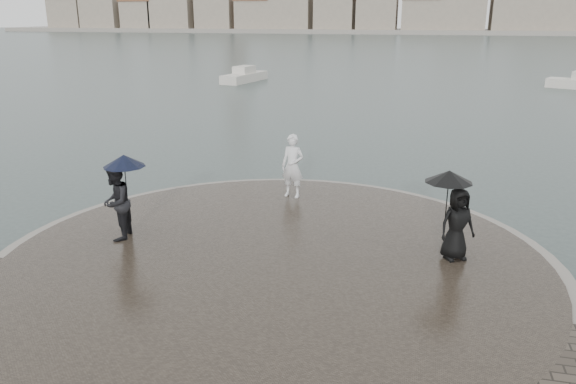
# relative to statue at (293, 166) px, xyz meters

# --- Properties ---
(ground) EXTENTS (400.00, 400.00, 0.00)m
(ground) POSITION_rel_statue_xyz_m (0.59, -7.75, -1.28)
(ground) COLOR #2B3835
(ground) RESTS_ON ground
(kerb_ring) EXTENTS (12.50, 12.50, 0.32)m
(kerb_ring) POSITION_rel_statue_xyz_m (0.59, -4.25, -1.12)
(kerb_ring) COLOR gray
(kerb_ring) RESTS_ON ground
(quay_tip) EXTENTS (11.90, 11.90, 0.36)m
(quay_tip) POSITION_rel_statue_xyz_m (0.59, -4.25, -1.10)
(quay_tip) COLOR #2D261E
(quay_tip) RESTS_ON ground
(statue) EXTENTS (0.74, 0.56, 1.84)m
(statue) POSITION_rel_statue_xyz_m (0.00, 0.00, 0.00)
(statue) COLOR white
(statue) RESTS_ON quay_tip
(visitor_left) EXTENTS (1.16, 1.08, 2.04)m
(visitor_left) POSITION_rel_statue_xyz_m (-3.22, -4.10, 0.18)
(visitor_left) COLOR black
(visitor_left) RESTS_ON quay_tip
(visitor_right) EXTENTS (1.23, 1.02, 1.95)m
(visitor_right) POSITION_rel_statue_xyz_m (4.37, -3.38, 0.18)
(visitor_right) COLOR black
(visitor_right) RESTS_ON quay_tip
(far_skyline) EXTENTS (260.00, 20.00, 37.00)m
(far_skyline) POSITION_rel_statue_xyz_m (-5.71, 152.96, 4.33)
(far_skyline) COLOR gray
(far_skyline) RESTS_ON ground
(boats) EXTENTS (35.54, 10.97, 1.50)m
(boats) POSITION_rel_statue_xyz_m (8.00, 33.06, -0.90)
(boats) COLOR beige
(boats) RESTS_ON ground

